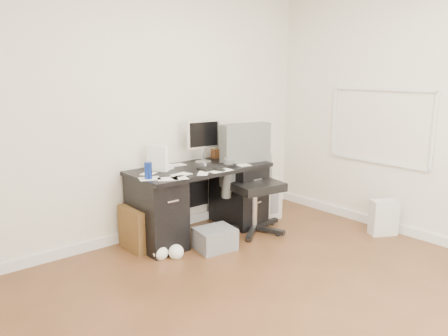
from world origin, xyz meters
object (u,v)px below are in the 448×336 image
(desk, at_px, (200,199))
(lcd_monitor, at_px, (203,141))
(wicker_basket, at_px, (147,226))
(pc_tower, at_px, (264,195))
(keyboard, at_px, (217,167))
(office_chair, at_px, (255,179))

(desk, distance_m, lcd_monitor, 0.63)
(lcd_monitor, relative_size, wicker_basket, 1.14)
(pc_tower, relative_size, wicker_basket, 1.16)
(wicker_basket, bearing_deg, keyboard, -19.13)
(desk, xyz_separation_m, lcd_monitor, (0.15, 0.14, 0.59))
(pc_tower, bearing_deg, desk, -161.94)
(lcd_monitor, distance_m, office_chair, 0.70)
(office_chair, xyz_separation_m, wicker_basket, (-1.12, 0.40, -0.38))
(office_chair, distance_m, pc_tower, 0.70)
(lcd_monitor, bearing_deg, pc_tower, 2.14)
(lcd_monitor, bearing_deg, wicker_basket, -167.73)
(keyboard, bearing_deg, desk, 118.71)
(pc_tower, height_order, wicker_basket, pc_tower)
(keyboard, bearing_deg, lcd_monitor, 77.81)
(lcd_monitor, height_order, wicker_basket, lcd_monitor)
(desk, relative_size, wicker_basket, 3.54)
(lcd_monitor, xyz_separation_m, pc_tower, (0.87, -0.10, -0.75))
(wicker_basket, bearing_deg, pc_tower, -1.71)
(desk, height_order, pc_tower, desk)
(lcd_monitor, bearing_deg, office_chair, -42.43)
(keyboard, distance_m, wicker_basket, 0.94)
(office_chair, bearing_deg, pc_tower, 43.44)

